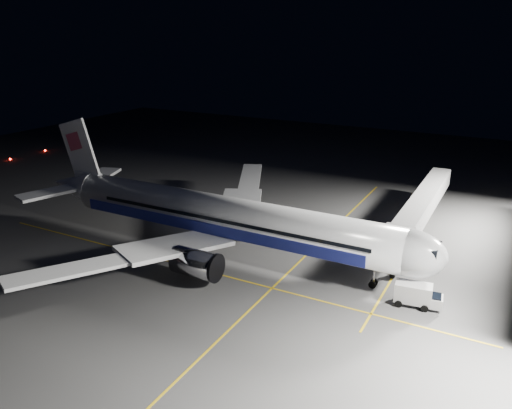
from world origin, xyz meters
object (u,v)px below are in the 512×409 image
object	(u,v)px
jet_bridge	(420,208)
safety_cone_a	(297,233)
safety_cone_c	(256,216)
airliner	(219,216)
service_truck	(418,295)
baggage_tug	(230,207)
safety_cone_b	(275,246)

from	to	relation	value
jet_bridge	safety_cone_a	size ratio (longest dim) A/B	51.33
safety_cone_a	safety_cone_c	world-z (taller)	safety_cone_a
safety_cone_c	airliner	bearing A→B (deg)	-82.71
jet_bridge	service_truck	world-z (taller)	jet_bridge
jet_bridge	safety_cone_c	bearing A→B (deg)	-170.52
jet_bridge	safety_cone_a	xyz separation A→B (m)	(-16.00, -7.62, -4.25)
baggage_tug	airliner	bearing A→B (deg)	-54.81
jet_bridge	safety_cone_b	bearing A→B (deg)	-141.28
safety_cone_a	safety_cone_b	world-z (taller)	safety_cone_a
jet_bridge	baggage_tug	bearing A→B (deg)	-172.84
service_truck	safety_cone_c	bearing A→B (deg)	143.83
service_truck	safety_cone_a	distance (m)	23.51
service_truck	safety_cone_a	bearing A→B (deg)	140.84
airliner	safety_cone_b	bearing A→B (deg)	36.17
jet_bridge	safety_cone_b	world-z (taller)	jet_bridge
baggage_tug	safety_cone_c	world-z (taller)	baggage_tug
airliner	safety_cone_c	size ratio (longest dim) A/B	109.54
airliner	baggage_tug	bearing A→B (deg)	116.08
airliner	safety_cone_c	distance (m)	14.85
safety_cone_b	baggage_tug	bearing A→B (deg)	143.92
airliner	service_truck	xyz separation A→B (m)	(27.04, -1.94, -3.76)
jet_bridge	baggage_tug	distance (m)	30.53
baggage_tug	safety_cone_b	distance (m)	16.45
baggage_tug	service_truck	bearing A→B (deg)	-16.38
airliner	jet_bridge	bearing A→B (deg)	38.04
service_truck	baggage_tug	bearing A→B (deg)	147.15
jet_bridge	service_truck	xyz separation A→B (m)	(3.96, -19.99, -3.18)
safety_cone_a	airliner	bearing A→B (deg)	-124.14
service_truck	airliner	bearing A→B (deg)	168.53
service_truck	safety_cone_b	xyz separation A→B (m)	(-20.75, 6.54, -1.11)
airliner	safety_cone_a	size ratio (longest dim) A/B	91.75
airliner	baggage_tug	xyz separation A→B (m)	(-6.99, 14.28, -4.27)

